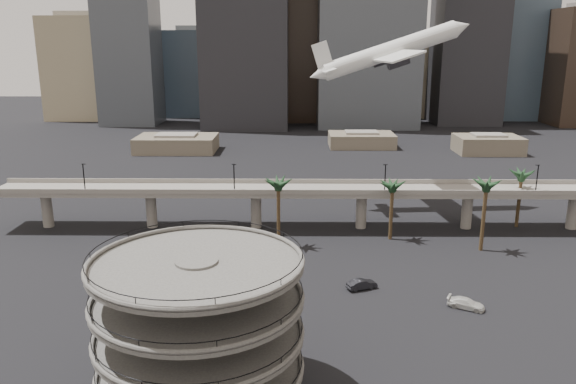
{
  "coord_description": "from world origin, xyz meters",
  "views": [
    {
      "loc": [
        -3.06,
        -57.27,
        37.73
      ],
      "look_at": [
        -4.01,
        28.0,
        14.94
      ],
      "focal_mm": 35.0,
      "sensor_mm": 36.0,
      "label": 1
    }
  ],
  "objects_px": {
    "car_b": "(362,284)",
    "car_a": "(273,322)",
    "car_c": "(466,303)",
    "overpass": "(309,194)",
    "airborne_jet": "(389,52)",
    "parking_ramp": "(199,317)"
  },
  "relations": [
    {
      "from": "parking_ramp",
      "to": "overpass",
      "type": "height_order",
      "value": "parking_ramp"
    },
    {
      "from": "car_a",
      "to": "car_b",
      "type": "relative_size",
      "value": 1.0
    },
    {
      "from": "airborne_jet",
      "to": "car_a",
      "type": "relative_size",
      "value": 7.71
    },
    {
      "from": "parking_ramp",
      "to": "car_a",
      "type": "distance_m",
      "value": 19.59
    },
    {
      "from": "parking_ramp",
      "to": "overpass",
      "type": "bearing_deg",
      "value": 77.57
    },
    {
      "from": "parking_ramp",
      "to": "car_b",
      "type": "relative_size",
      "value": 4.55
    },
    {
      "from": "overpass",
      "to": "airborne_jet",
      "type": "distance_m",
      "value": 38.05
    },
    {
      "from": "parking_ramp",
      "to": "airborne_jet",
      "type": "height_order",
      "value": "airborne_jet"
    },
    {
      "from": "airborne_jet",
      "to": "car_a",
      "type": "height_order",
      "value": "airborne_jet"
    },
    {
      "from": "overpass",
      "to": "car_a",
      "type": "bearing_deg",
      "value": -97.84
    },
    {
      "from": "car_a",
      "to": "car_b",
      "type": "bearing_deg",
      "value": -53.03
    },
    {
      "from": "airborne_jet",
      "to": "car_c",
      "type": "bearing_deg",
      "value": -92.89
    },
    {
      "from": "overpass",
      "to": "car_c",
      "type": "distance_m",
      "value": 43.56
    },
    {
      "from": "overpass",
      "to": "airborne_jet",
      "type": "bearing_deg",
      "value": 44.09
    },
    {
      "from": "parking_ramp",
      "to": "airborne_jet",
      "type": "distance_m",
      "value": 86.73
    },
    {
      "from": "airborne_jet",
      "to": "car_b",
      "type": "relative_size",
      "value": 7.72
    },
    {
      "from": "parking_ramp",
      "to": "overpass",
      "type": "xyz_separation_m",
      "value": [
        13.0,
        59.0,
        -2.5
      ]
    },
    {
      "from": "car_b",
      "to": "car_a",
      "type": "bearing_deg",
      "value": 110.57
    },
    {
      "from": "car_c",
      "to": "overpass",
      "type": "bearing_deg",
      "value": 57.8
    },
    {
      "from": "airborne_jet",
      "to": "car_a",
      "type": "xyz_separation_m",
      "value": [
        -24.18,
        -60.77,
        -34.84
      ]
    },
    {
      "from": "car_b",
      "to": "car_c",
      "type": "distance_m",
      "value": 15.91
    },
    {
      "from": "overpass",
      "to": "car_b",
      "type": "bearing_deg",
      "value": -75.83
    }
  ]
}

